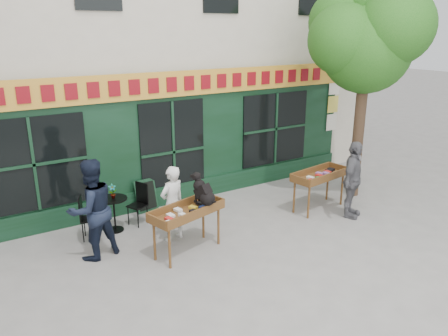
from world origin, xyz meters
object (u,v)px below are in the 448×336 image
(man_right, at_px, (353,180))
(bistro_table, at_px, (114,208))
(book_cart_right, at_px, (320,177))
(man_left, at_px, (92,210))
(book_cart_center, at_px, (187,214))
(woman, at_px, (172,204))
(dog, at_px, (204,188))

(man_right, bearing_deg, bistro_table, 127.70)
(book_cart_right, relative_size, man_left, 0.80)
(book_cart_center, height_order, man_right, man_right)
(book_cart_center, distance_m, woman, 0.65)
(dog, height_order, man_right, man_right)
(woman, height_order, man_left, man_left)
(bistro_table, height_order, man_left, man_left)
(dog, relative_size, man_right, 0.33)
(woman, height_order, bistro_table, woman)
(bistro_table, bearing_deg, man_right, -24.08)
(dog, distance_m, man_right, 3.74)
(woman, bearing_deg, book_cart_right, 158.91)
(book_cart_right, distance_m, man_left, 5.38)
(woman, xyz_separation_m, bistro_table, (-0.90, 1.05, -0.26))
(book_cart_center, xyz_separation_m, man_right, (4.04, -0.51, 0.09))
(book_cart_right, bearing_deg, dog, 176.66)
(man_right, bearing_deg, man_left, 138.72)
(bistro_table, xyz_separation_m, man_left, (-0.70, -0.90, 0.44))
(book_cart_center, height_order, woman, woman)
(book_cart_center, distance_m, man_left, 1.80)
(dog, bearing_deg, book_cart_right, -9.95)
(man_left, bearing_deg, woman, 160.86)
(bistro_table, bearing_deg, book_cart_right, -17.44)
(book_cart_center, relative_size, woman, 1.00)
(woman, bearing_deg, man_right, 149.15)
(book_cart_center, distance_m, man_right, 4.07)
(bistro_table, bearing_deg, man_left, -127.87)
(man_left, bearing_deg, dog, 142.68)
(woman, relative_size, man_left, 0.82)
(man_left, bearing_deg, book_cart_center, 139.68)
(woman, relative_size, man_right, 0.88)
(book_cart_right, bearing_deg, man_right, -76.42)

